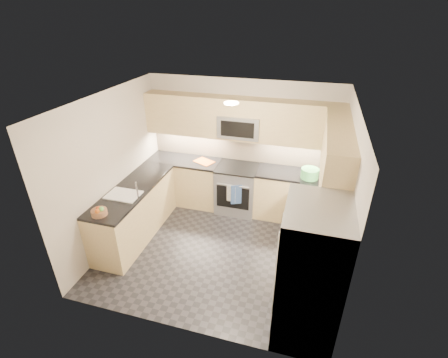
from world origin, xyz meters
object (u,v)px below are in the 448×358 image
fruit_basket (99,212)px  microwave (240,126)px  cutting_board (204,162)px  gas_range (237,189)px  utensil_bowl (310,173)px  refrigerator (310,274)px

fruit_basket → microwave: bearing=55.3°
cutting_board → gas_range: bearing=-2.3°
utensil_bowl → fruit_basket: size_ratio=1.37×
microwave → refrigerator: size_ratio=0.42×
microwave → cutting_board: size_ratio=2.07×
gas_range → refrigerator: size_ratio=0.51×
microwave → cutting_board: bearing=-171.7°
microwave → fruit_basket: bearing=-124.7°
microwave → cutting_board: microwave is taller
refrigerator → gas_range: bearing=120.9°
utensil_bowl → fruit_basket: bearing=-145.0°
gas_range → cutting_board: bearing=177.7°
gas_range → cutting_board: (-0.67, 0.03, 0.49)m
cutting_board → fruit_basket: (-0.87, -2.13, 0.04)m
gas_range → utensil_bowl: bearing=-4.1°
gas_range → refrigerator: (1.45, -2.43, 0.45)m
gas_range → microwave: 1.25m
utensil_bowl → cutting_board: bearing=176.5°
gas_range → utensil_bowl: 1.45m
cutting_board → microwave: bearing=8.3°
utensil_bowl → fruit_basket: utensil_bowl is taller
gas_range → utensil_bowl: size_ratio=2.93×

